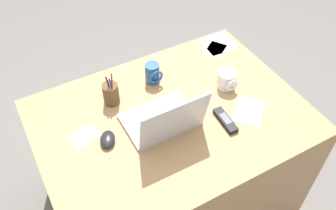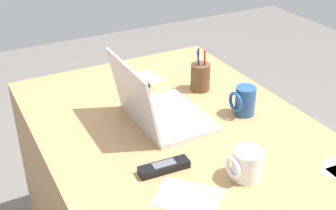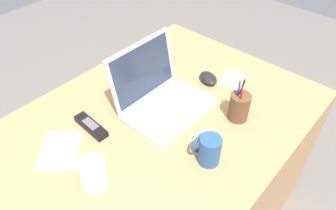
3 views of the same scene
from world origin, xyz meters
The scene contains 9 objects.
desk centered at (0.00, 0.00, 0.38)m, with size 1.26×0.92×0.76m, color tan.
laptop centered at (0.06, 0.04, 0.81)m, with size 0.33×0.28×0.25m.
computer_mouse centered at (0.32, 0.00, 0.77)m, with size 0.07×0.10×0.03m, color black.
coffee_mug_white centered at (-0.34, -0.04, 0.80)m, with size 0.09×0.10×0.09m.
coffee_mug_tall centered at (-0.03, -0.26, 0.81)m, with size 0.08×0.09×0.11m.
cordless_phone centered at (-0.20, 0.15, 0.77)m, with size 0.05×0.16×0.03m.
pen_holder centered at (0.21, -0.22, 0.81)m, with size 0.08×0.08×0.17m.
paper_note_near_laptop centered at (0.40, -0.08, 0.76)m, with size 0.13×0.09×0.00m, color white.
paper_note_right centered at (-0.34, 0.15, 0.76)m, with size 0.18×0.13×0.00m, color white.
Camera 3 is at (-0.63, -0.60, 1.61)m, focal length 33.96 mm.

